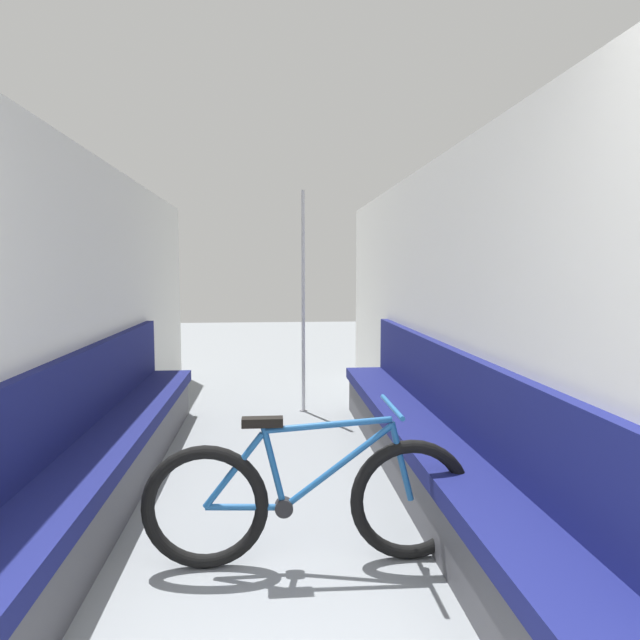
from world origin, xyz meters
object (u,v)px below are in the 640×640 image
at_px(bicycle, 309,500).
at_px(grab_pole_near, 303,305).
at_px(bench_seat_row_left, 104,454).
at_px(bench_seat_row_right, 428,445).

height_order(bicycle, grab_pole_near, grab_pole_near).
xyz_separation_m(bench_seat_row_left, bench_seat_row_right, (2.08, 0.00, 0.00)).
distance_m(bench_seat_row_right, bicycle, 1.21).
distance_m(bench_seat_row_left, bench_seat_row_right, 2.08).
height_order(bench_seat_row_right, bicycle, bench_seat_row_right).
height_order(bench_seat_row_left, bicycle, bench_seat_row_left).
relative_size(bench_seat_row_right, grab_pole_near, 1.96).
height_order(bench_seat_row_left, bench_seat_row_right, same).
distance_m(bench_seat_row_left, grab_pole_near, 2.71).
xyz_separation_m(bench_seat_row_left, bicycle, (1.23, -0.87, 0.02)).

